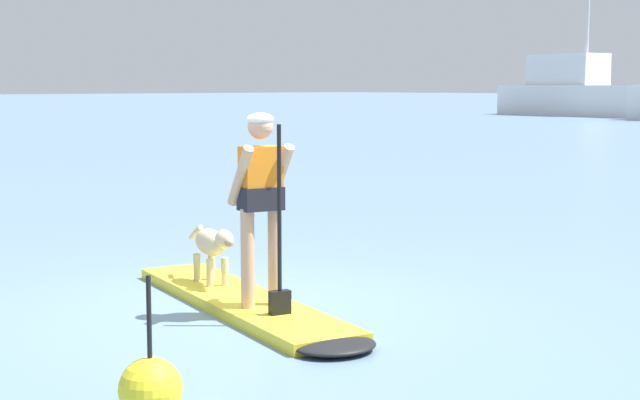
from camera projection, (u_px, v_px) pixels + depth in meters
name	position (u px, v px, depth m)	size (l,w,h in m)	color
ground_plane	(240.00, 307.00, 8.84)	(400.00, 400.00, 0.00)	slate
paddleboard	(251.00, 307.00, 8.63)	(3.75, 1.57, 0.10)	yellow
person_paddler	(262.00, 195.00, 8.31)	(0.66, 0.56, 1.67)	tan
dog	(212.00, 245.00, 9.33)	(0.99, 0.36, 0.57)	#CCB78C
moored_boat_starboard	(575.00, 92.00, 64.50)	(11.72, 4.96, 11.22)	white
marker_buoy	(151.00, 389.00, 5.83)	(0.39, 0.39, 0.89)	yellow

